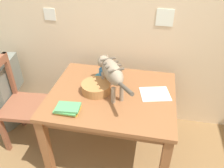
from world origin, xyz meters
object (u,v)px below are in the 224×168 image
(cat, at_px, (111,71))
(book_stack, at_px, (68,109))
(magazine, at_px, (155,94))
(wooden_chair_near, at_px, (21,105))
(dining_table, at_px, (112,101))
(saucer_bowl, at_px, (104,79))
(wicker_basket, at_px, (96,87))
(coffee_mug, at_px, (104,73))

(cat, distance_m, book_stack, 0.48)
(book_stack, bearing_deg, cat, 49.63)
(magazine, bearing_deg, wooden_chair_near, 169.34)
(magazine, relative_size, book_stack, 1.24)
(dining_table, bearing_deg, saucer_bowl, 120.51)
(wooden_chair_near, bearing_deg, magazine, 89.20)
(saucer_bowl, distance_m, wicker_basket, 0.20)
(dining_table, bearing_deg, wooden_chair_near, -178.44)
(cat, xyz_separation_m, wicker_basket, (-0.13, -0.03, -0.17))
(cat, xyz_separation_m, book_stack, (-0.29, -0.34, -0.18))
(coffee_mug, height_order, wicker_basket, coffee_mug)
(dining_table, distance_m, coffee_mug, 0.29)
(saucer_bowl, bearing_deg, cat, -58.38)
(book_stack, xyz_separation_m, wicker_basket, (0.15, 0.31, 0.02))
(saucer_bowl, distance_m, wooden_chair_near, 0.90)
(cat, distance_m, coffee_mug, 0.24)
(magazine, bearing_deg, book_stack, -165.93)
(magazine, bearing_deg, wicker_basket, 172.16)
(wicker_basket, height_order, wooden_chair_near, wooden_chair_near)
(coffee_mug, xyz_separation_m, book_stack, (-0.19, -0.51, -0.05))
(saucer_bowl, height_order, wicker_basket, wicker_basket)
(magazine, relative_size, wooden_chair_near, 0.27)
(dining_table, distance_m, wooden_chair_near, 0.95)
(dining_table, relative_size, book_stack, 5.44)
(coffee_mug, xyz_separation_m, magazine, (0.49, -0.14, -0.07))
(magazine, distance_m, book_stack, 0.77)
(dining_table, relative_size, magazine, 4.40)
(cat, bearing_deg, coffee_mug, 89.18)
(coffee_mug, xyz_separation_m, wicker_basket, (-0.03, -0.20, -0.03))
(magazine, relative_size, wicker_basket, 0.97)
(cat, distance_m, magazine, 0.44)
(book_stack, distance_m, wooden_chair_near, 0.75)
(magazine, height_order, wicker_basket, wicker_basket)
(cat, distance_m, wicker_basket, 0.21)
(coffee_mug, relative_size, wooden_chair_near, 0.15)
(wooden_chair_near, bearing_deg, dining_table, 86.95)
(coffee_mug, distance_m, wicker_basket, 0.20)
(saucer_bowl, bearing_deg, wicker_basket, -97.93)
(dining_table, relative_size, wooden_chair_near, 1.18)
(dining_table, distance_m, magazine, 0.39)
(saucer_bowl, bearing_deg, book_stack, -109.79)
(book_stack, height_order, wooden_chair_near, wooden_chair_near)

